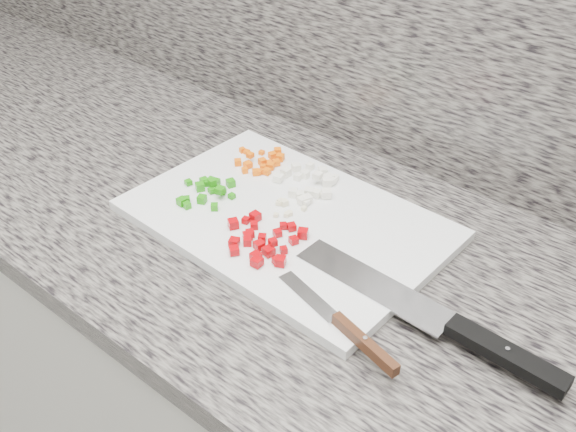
% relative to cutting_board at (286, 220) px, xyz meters
% --- Properties ---
extents(countertop, '(3.96, 0.64, 0.04)m').
position_rel_cutting_board_xyz_m(countertop, '(0.11, -0.02, -0.03)').
color(countertop, '#67625A').
rests_on(countertop, cabinet).
extents(backsplash, '(3.92, 0.02, 0.60)m').
position_rel_cutting_board_xyz_m(backsplash, '(0.11, 0.28, 0.29)').
color(backsplash, '#67625A').
rests_on(backsplash, countertop).
extents(cutting_board, '(0.50, 0.35, 0.02)m').
position_rel_cutting_board_xyz_m(cutting_board, '(0.00, 0.00, 0.00)').
color(cutting_board, white).
rests_on(cutting_board, countertop).
extents(carrot_pile, '(0.10, 0.10, 0.02)m').
position_rel_cutting_board_xyz_m(carrot_pile, '(-0.13, 0.09, 0.01)').
color(carrot_pile, '#FF6405').
rests_on(carrot_pile, cutting_board).
extents(onion_pile, '(0.11, 0.11, 0.02)m').
position_rel_cutting_board_xyz_m(onion_pile, '(-0.02, 0.09, 0.02)').
color(onion_pile, white).
rests_on(onion_pile, cutting_board).
extents(green_pepper_pile, '(0.10, 0.11, 0.02)m').
position_rel_cutting_board_xyz_m(green_pepper_pile, '(-0.14, -0.04, 0.02)').
color(green_pepper_pile, '#1F890C').
rests_on(green_pepper_pile, cutting_board).
extents(red_pepper_pile, '(0.13, 0.12, 0.02)m').
position_rel_cutting_board_xyz_m(red_pepper_pile, '(0.02, -0.08, 0.02)').
color(red_pepper_pile, '#AC0208').
rests_on(red_pepper_pile, cutting_board).
extents(garlic_pile, '(0.05, 0.05, 0.01)m').
position_rel_cutting_board_xyz_m(garlic_pile, '(-0.01, 0.01, 0.01)').
color(garlic_pile, beige).
rests_on(garlic_pile, cutting_board).
extents(chef_knife, '(0.39, 0.07, 0.02)m').
position_rel_cutting_board_xyz_m(chef_knife, '(0.33, -0.06, 0.01)').
color(chef_knife, silver).
rests_on(chef_knife, cutting_board).
extents(paring_knife, '(0.22, 0.07, 0.02)m').
position_rel_cutting_board_xyz_m(paring_knife, '(0.22, -0.15, 0.01)').
color(paring_knife, silver).
rests_on(paring_knife, cutting_board).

